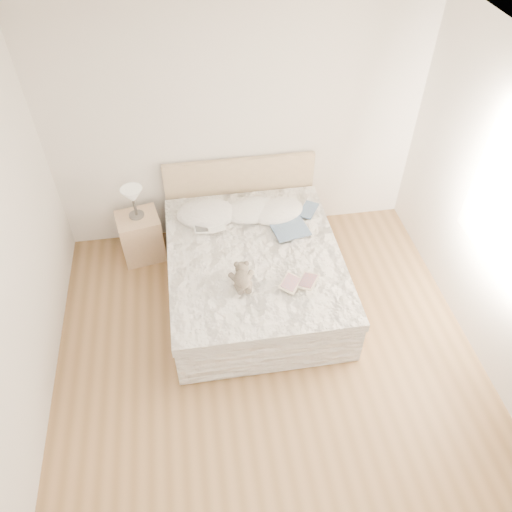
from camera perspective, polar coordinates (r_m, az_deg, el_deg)
name	(u,v)px	position (r m, az deg, el deg)	size (l,w,h in m)	color
floor	(273,382)	(4.75, 1.95, -14.25)	(4.00, 4.50, 0.00)	brown
ceiling	(285,117)	(2.82, 3.32, 15.54)	(4.00, 4.50, 0.00)	white
wall_back	(238,128)	(5.42, -2.12, 14.44)	(4.00, 0.02, 2.70)	white
bed	(253,268)	(5.23, -0.31, -1.38)	(1.72, 2.14, 1.00)	tan
nightstand	(141,236)	(5.77, -13.02, 2.20)	(0.45, 0.40, 0.56)	tan
table_lamp	(133,197)	(5.46, -13.92, 6.59)	(0.28, 0.28, 0.36)	#4F4A45
pillow_left	(207,214)	(5.39, -5.60, 4.83)	(0.66, 0.46, 0.20)	white
pillow_middle	(252,210)	(5.41, -0.45, 5.24)	(0.58, 0.40, 0.17)	white
pillow_right	(278,211)	(5.40, 2.48, 5.16)	(0.58, 0.41, 0.17)	white
blouse	(286,223)	(5.28, 3.46, 3.84)	(0.56, 0.60, 0.02)	#3D5473
photo_book	(209,226)	(5.25, -5.39, 3.43)	(0.34, 0.23, 0.03)	white
childrens_book	(299,283)	(4.67, 4.95, -3.04)	(0.34, 0.23, 0.02)	beige
teddy_bear	(242,284)	(4.61, -1.57, -3.24)	(0.21, 0.30, 0.16)	#6B6052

